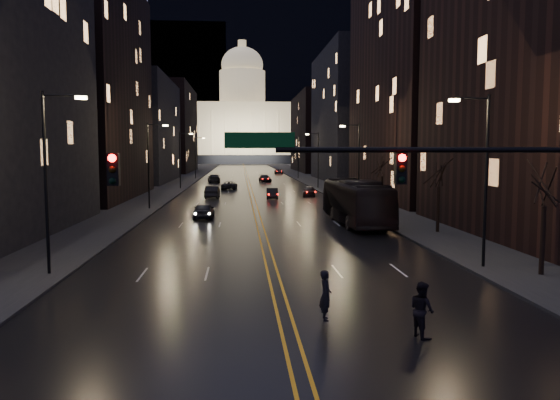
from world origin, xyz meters
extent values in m
plane|color=black|center=(0.00, 0.00, 0.00)|extent=(900.00, 900.00, 0.00)
cube|color=black|center=(0.00, 130.00, 0.01)|extent=(20.00, 320.00, 0.02)
cube|color=black|center=(-14.00, 130.00, 0.08)|extent=(8.00, 320.00, 0.16)
cube|color=black|center=(14.00, 130.00, 0.08)|extent=(8.00, 320.00, 0.16)
cube|color=orange|center=(0.00, 130.00, 0.03)|extent=(0.62, 320.00, 0.01)
cube|color=black|center=(-21.00, 54.00, 14.00)|extent=(12.00, 30.00, 28.00)
cube|color=black|center=(-21.00, 92.00, 10.00)|extent=(12.00, 34.00, 20.00)
cube|color=black|center=(-21.00, 140.00, 12.00)|extent=(12.00, 40.00, 24.00)
cube|color=black|center=(21.00, 50.00, 19.00)|extent=(12.00, 30.00, 38.00)
cube|color=black|center=(21.00, 92.00, 13.00)|extent=(12.00, 34.00, 26.00)
cube|color=black|center=(21.00, 140.00, 11.00)|extent=(12.00, 40.00, 22.00)
cube|color=black|center=(40.00, 380.00, 65.00)|extent=(520.00, 60.00, 130.00)
cube|color=black|center=(0.00, 250.00, 2.00)|extent=(90.00, 50.00, 4.00)
cube|color=#F2D28C|center=(0.00, 250.00, 16.00)|extent=(80.00, 36.00, 24.00)
cylinder|color=beige|center=(0.00, 250.00, 36.00)|extent=(22.00, 22.00, 16.00)
ellipsoid|color=beige|center=(0.00, 250.00, 47.00)|extent=(20.00, 20.00, 17.00)
cylinder|color=#F2D28C|center=(0.00, 250.00, 55.50)|extent=(4.00, 4.00, 6.00)
cylinder|color=black|center=(5.50, 0.00, 6.20)|extent=(12.00, 0.18, 0.18)
cube|color=black|center=(-5.50, 0.00, 5.60)|extent=(0.35, 0.30, 1.00)
cube|color=black|center=(3.50, 0.00, 5.60)|extent=(0.35, 0.30, 1.00)
sphere|color=#FF0705|center=(-5.50, -0.18, 5.95)|extent=(0.24, 0.24, 0.24)
sphere|color=#FF0705|center=(3.50, -0.18, 5.95)|extent=(0.24, 0.24, 0.24)
cube|color=#053F14|center=(-1.00, 0.00, 6.50)|extent=(2.20, 0.06, 0.50)
cylinder|color=black|center=(11.00, 10.00, 4.50)|extent=(0.16, 0.16, 9.00)
cylinder|color=black|center=(10.10, 10.00, 8.80)|extent=(1.80, 0.10, 0.10)
cube|color=#FFE199|center=(9.20, 10.00, 8.70)|extent=(0.50, 0.25, 0.15)
cylinder|color=black|center=(-11.00, 10.00, 4.50)|extent=(0.16, 0.16, 9.00)
cylinder|color=black|center=(-10.10, 10.00, 8.80)|extent=(1.80, 0.10, 0.10)
cube|color=#FFE199|center=(-9.20, 10.00, 8.70)|extent=(0.50, 0.25, 0.15)
cylinder|color=black|center=(11.00, 40.00, 4.50)|extent=(0.16, 0.16, 9.00)
cylinder|color=black|center=(10.10, 40.00, 8.80)|extent=(1.80, 0.10, 0.10)
cube|color=#FFE199|center=(9.20, 40.00, 8.70)|extent=(0.50, 0.25, 0.15)
cylinder|color=black|center=(-11.00, 40.00, 4.50)|extent=(0.16, 0.16, 9.00)
cylinder|color=black|center=(-10.10, 40.00, 8.80)|extent=(1.80, 0.10, 0.10)
cube|color=#FFE199|center=(-9.20, 40.00, 8.70)|extent=(0.50, 0.25, 0.15)
cylinder|color=black|center=(11.00, 70.00, 4.50)|extent=(0.16, 0.16, 9.00)
cylinder|color=black|center=(10.10, 70.00, 8.80)|extent=(1.80, 0.10, 0.10)
cube|color=#FFE199|center=(9.20, 70.00, 8.70)|extent=(0.50, 0.25, 0.15)
cylinder|color=black|center=(-11.00, 70.00, 4.50)|extent=(0.16, 0.16, 9.00)
cylinder|color=black|center=(-10.10, 70.00, 8.80)|extent=(1.80, 0.10, 0.10)
cube|color=#FFE199|center=(-9.20, 70.00, 8.70)|extent=(0.50, 0.25, 0.15)
cylinder|color=black|center=(11.00, 100.00, 4.50)|extent=(0.16, 0.16, 9.00)
cylinder|color=black|center=(10.10, 100.00, 8.80)|extent=(1.80, 0.10, 0.10)
cube|color=#FFE199|center=(9.20, 100.00, 8.70)|extent=(0.50, 0.25, 0.15)
cylinder|color=black|center=(-11.00, 100.00, 4.50)|extent=(0.16, 0.16, 9.00)
cylinder|color=black|center=(-10.10, 100.00, 8.80)|extent=(1.80, 0.10, 0.10)
cube|color=#FFE199|center=(-9.20, 100.00, 8.70)|extent=(0.50, 0.25, 0.15)
cylinder|color=black|center=(13.00, 8.00, 1.75)|extent=(0.24, 0.24, 3.50)
cylinder|color=black|center=(13.00, 22.00, 1.75)|extent=(0.24, 0.24, 3.50)
cylinder|color=black|center=(13.00, 38.00, 1.75)|extent=(0.24, 0.24, 3.50)
imported|color=black|center=(8.08, 27.80, 1.86)|extent=(3.50, 13.44, 3.72)
imported|color=black|center=(-4.88, 32.33, 0.74)|extent=(1.82, 4.38, 1.48)
imported|color=black|center=(-5.14, 53.58, 0.79)|extent=(1.85, 4.83, 1.57)
imported|color=black|center=(-3.25, 69.02, 0.66)|extent=(2.63, 4.93, 1.32)
imported|color=black|center=(-6.54, 87.81, 0.78)|extent=(2.76, 5.60, 1.57)
imported|color=black|center=(2.50, 51.95, 0.68)|extent=(1.62, 4.21, 1.37)
imported|color=black|center=(7.67, 55.41, 0.71)|extent=(2.20, 4.33, 1.41)
imported|color=black|center=(3.27, 88.42, 0.69)|extent=(2.55, 4.96, 1.38)
imported|color=black|center=(8.50, 123.93, 0.63)|extent=(2.18, 4.59, 1.27)
imported|color=black|center=(1.46, 2.13, 0.93)|extent=(0.45, 0.68, 1.86)
imported|color=black|center=(4.35, 0.12, 0.94)|extent=(0.74, 1.01, 1.87)
camera|label=1|loc=(-1.64, -17.11, 6.19)|focal=35.00mm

